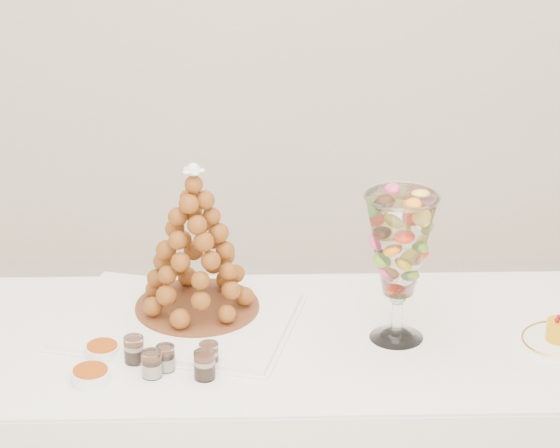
{
  "coord_description": "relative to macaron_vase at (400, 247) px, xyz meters",
  "views": [
    {
      "loc": [
        0.05,
        -2.77,
        2.33
      ],
      "look_at": [
        0.04,
        0.22,
        0.98
      ],
      "focal_mm": 85.0,
      "sensor_mm": 36.0,
      "label": 1
    }
  ],
  "objects": [
    {
      "name": "verrine_c",
      "position": [
        -0.46,
        -0.15,
        -0.22
      ],
      "size": [
        0.05,
        0.05,
        0.06
      ],
      "primitive_type": "cylinder",
      "rotation": [
        0.0,
        0.0,
        -0.04
      ],
      "color": "white",
      "rests_on": "buffet_table"
    },
    {
      "name": "verrine_d",
      "position": [
        -0.6,
        -0.19,
        -0.22
      ],
      "size": [
        0.05,
        0.05,
        0.07
      ],
      "primitive_type": "cylinder",
      "rotation": [
        0.0,
        0.0,
        -0.07
      ],
      "color": "white",
      "rests_on": "buffet_table"
    },
    {
      "name": "verrine_b",
      "position": [
        -0.57,
        -0.16,
        -0.22
      ],
      "size": [
        0.06,
        0.06,
        0.06
      ],
      "primitive_type": "cylinder",
      "rotation": [
        0.0,
        0.0,
        -0.24
      ],
      "color": "white",
      "rests_on": "buffet_table"
    },
    {
      "name": "ramekin_front",
      "position": [
        -0.74,
        -0.22,
        -0.24
      ],
      "size": [
        0.09,
        0.09,
        0.03
      ],
      "primitive_type": "cylinder",
      "color": "white",
      "rests_on": "buffet_table"
    },
    {
      "name": "verrine_e",
      "position": [
        -0.47,
        -0.2,
        -0.22
      ],
      "size": [
        0.05,
        0.05,
        0.07
      ],
      "primitive_type": "cylinder",
      "rotation": [
        0.0,
        0.0,
        -0.06
      ],
      "color": "white",
      "rests_on": "buffet_table"
    },
    {
      "name": "verrine_a",
      "position": [
        -0.65,
        -0.13,
        -0.22
      ],
      "size": [
        0.05,
        0.05,
        0.07
      ],
      "primitive_type": "cylinder",
      "rotation": [
        0.0,
        0.0,
        0.01
      ],
      "color": "white",
      "rests_on": "buffet_table"
    },
    {
      "name": "macaron_vase",
      "position": [
        0.0,
        0.0,
        0.0
      ],
      "size": [
        0.18,
        0.18,
        0.39
      ],
      "color": "white",
      "rests_on": "buffet_table"
    },
    {
      "name": "croquembouche",
      "position": [
        -0.51,
        0.12,
        -0.04
      ],
      "size": [
        0.34,
        0.34,
        0.4
      ],
      "rotation": [
        0.0,
        0.0,
        0.31
      ],
      "color": "brown",
      "rests_on": "lace_tray"
    },
    {
      "name": "lace_tray",
      "position": [
        -0.55,
        0.06,
        -0.24
      ],
      "size": [
        0.64,
        0.53,
        0.02
      ],
      "primitive_type": "cube",
      "rotation": [
        0.0,
        0.0,
        -0.23
      ],
      "color": "white",
      "rests_on": "buffet_table"
    },
    {
      "name": "ramekin_back",
      "position": [
        -0.73,
        -0.1,
        -0.24
      ],
      "size": [
        0.08,
        0.08,
        0.03
      ],
      "primitive_type": "cylinder",
      "color": "white",
      "rests_on": "buffet_table"
    },
    {
      "name": "cake_plate",
      "position": [
        0.41,
        -0.03,
        -0.25
      ],
      "size": [
        0.2,
        0.2,
        0.01
      ],
      "primitive_type": "cylinder",
      "color": "white",
      "rests_on": "buffet_table"
    }
  ]
}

